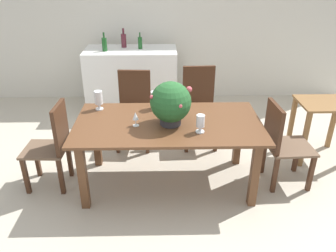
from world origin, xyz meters
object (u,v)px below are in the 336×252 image
side_table (323,116)px  chair_head_end (53,143)px  crystal_vase_center_near (99,99)px  chair_far_right (199,103)px  flower_centerpiece (171,103)px  wine_bottle_green (140,43)px  chair_far_left (134,105)px  dining_table (168,131)px  crystal_vase_left (156,98)px  crystal_vase_right (200,122)px  kitchen_counter (132,80)px  wine_glass (136,117)px  chair_foot_end (281,141)px  wine_bottle_clear (104,44)px  wine_bottle_dark (124,40)px

side_table → chair_head_end: bearing=-170.2°
crystal_vase_center_near → chair_far_right: bearing=28.1°
flower_centerpiece → wine_bottle_green: wine_bottle_green is taller
chair_far_left → crystal_vase_center_near: chair_far_left is taller
dining_table → flower_centerpiece: size_ratio=4.29×
chair_head_end → crystal_vase_left: 1.19m
crystal_vase_center_near → crystal_vase_right: 1.20m
chair_far_right → flower_centerpiece: bearing=-114.0°
chair_head_end → wine_bottle_green: (0.82, 2.11, 0.57)m
dining_table → kitchen_counter: kitchen_counter is taller
wine_bottle_green → flower_centerpiece: bearing=-79.3°
kitchen_counter → side_table: 2.86m
crystal_vase_left → wine_glass: crystal_vase_left is taller
dining_table → chair_foot_end: bearing=-0.2°
side_table → crystal_vase_left: bearing=-174.9°
wine_bottle_clear → kitchen_counter: bearing=14.3°
chair_far_right → crystal_vase_right: size_ratio=5.68×
crystal_vase_left → chair_far_right: bearing=48.3°
crystal_vase_left → crystal_vase_center_near: crystal_vase_center_near is taller
chair_far_left → flower_centerpiece: (0.45, -1.02, 0.45)m
chair_far_left → crystal_vase_left: (0.30, -0.62, 0.34)m
wine_glass → chair_head_end: bearing=175.2°
crystal_vase_right → flower_centerpiece: bearing=146.9°
chair_far_right → wine_bottle_clear: (-1.34, 1.01, 0.54)m
side_table → wine_glass: bearing=-164.6°
wine_bottle_green → crystal_vase_left: bearing=-81.7°
wine_bottle_dark → side_table: wine_bottle_dark is taller
chair_foot_end → kitchen_counter: (-1.74, 2.08, -0.02)m
dining_table → chair_far_right: (0.43, 0.97, -0.09)m
chair_far_right → crystal_vase_center_near: 1.38m
wine_glass → wine_bottle_clear: (-0.59, 2.05, 0.25)m
side_table → wine_bottle_dark: bearing=146.3°
dining_table → wine_bottle_dark: bearing=106.3°
wine_bottle_green → dining_table: bearing=-79.6°
wine_bottle_clear → wine_bottle_dark: size_ratio=0.95×
crystal_vase_left → dining_table: bearing=-69.9°
crystal_vase_right → wine_bottle_clear: (-1.22, 2.21, 0.24)m
crystal_vase_center_near → wine_bottle_clear: bearing=95.5°
wine_bottle_clear → crystal_vase_left: bearing=-64.2°
chair_far_right → chair_head_end: bearing=-151.6°
chair_head_end → wine_glass: 0.94m
chair_foot_end → wine_bottle_dark: (-1.85, 2.21, 0.59)m
crystal_vase_center_near → chair_head_end: bearing=-142.9°
flower_centerpiece → side_table: bearing=17.3°
wine_bottle_green → wine_bottle_dark: size_ratio=0.85×
chair_far_right → crystal_vase_center_near: bearing=-154.3°
chair_foot_end → wine_bottle_clear: bearing=44.0°
chair_head_end → chair_far_left: (0.78, 0.97, 0.01)m
crystal_vase_left → wine_bottle_clear: 1.82m
dining_table → side_table: (1.88, 0.53, -0.10)m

